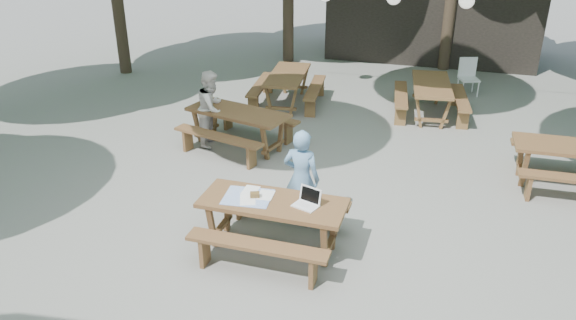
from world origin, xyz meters
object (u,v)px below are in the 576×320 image
at_px(picnic_table_nw, 238,128).
at_px(second_person, 212,108).
at_px(main_picnic_table, 273,224).
at_px(plastic_chair, 468,85).
at_px(woman, 301,179).

xyz_separation_m(picnic_table_nw, second_person, (-0.54, -0.00, 0.36)).
height_order(main_picnic_table, plastic_chair, plastic_chair).
xyz_separation_m(woman, second_person, (-2.50, 2.40, -0.01)).
bearing_deg(main_picnic_table, plastic_chair, 72.39).
distance_m(woman, plastic_chair, 7.44).
bearing_deg(second_person, plastic_chair, -47.23).
bearing_deg(main_picnic_table, second_person, 126.38).
xyz_separation_m(main_picnic_table, plastic_chair, (2.48, 7.80, -0.13)).
bearing_deg(picnic_table_nw, plastic_chair, 61.74).
bearing_deg(woman, second_person, -39.66).
bearing_deg(plastic_chair, second_person, -155.18).
xyz_separation_m(main_picnic_table, second_person, (-2.30, 3.13, 0.36)).
distance_m(main_picnic_table, picnic_table_nw, 3.59).
xyz_separation_m(second_person, plastic_chair, (4.78, 4.67, -0.49)).
distance_m(picnic_table_nw, woman, 3.12).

